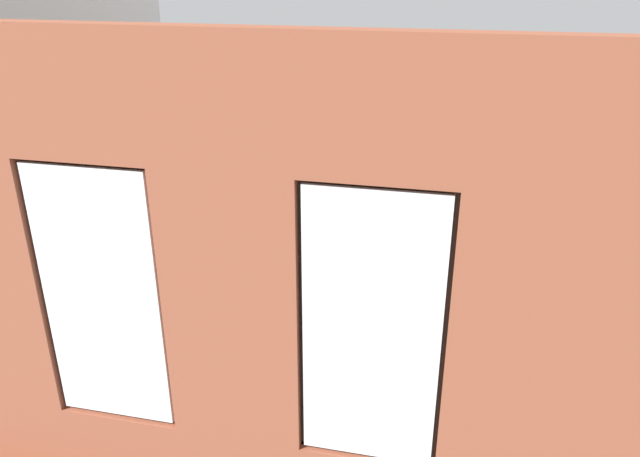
{
  "coord_description": "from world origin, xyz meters",
  "views": [
    {
      "loc": [
        -1.34,
        6.14,
        3.72
      ],
      "look_at": [
        -0.03,
        0.4,
        1.15
      ],
      "focal_mm": 35.0,
      "sensor_mm": 36.0,
      "label": 1
    }
  ],
  "objects_px": {
    "potted_plant_between_couches": "(462,379)",
    "potted_plant_foreground_right": "(198,173)",
    "table_plant_small": "(303,246)",
    "remote_black": "(329,249)",
    "media_console": "(104,265)",
    "potted_plant_mid_room_small": "(410,245)",
    "candle_jar": "(342,251)",
    "tv_flatscreen": "(98,219)",
    "potted_plant_corner_near_left": "(546,185)",
    "potted_plant_beside_window_right": "(125,379)",
    "couch_by_window": "(280,406)",
    "potted_plant_corner_far_left": "(608,430)",
    "potted_plant_near_tv": "(96,273)",
    "coffee_table": "(342,259)",
    "cup_ceramic": "(378,249)",
    "couch_left": "(551,337)",
    "papasan_chair": "(302,200)",
    "remote_silver": "(349,260)"
  },
  "relations": [
    {
      "from": "cup_ceramic",
      "to": "potted_plant_corner_near_left",
      "type": "distance_m",
      "value": 2.62
    },
    {
      "from": "potted_plant_beside_window_right",
      "to": "cup_ceramic",
      "type": "bearing_deg",
      "value": -120.85
    },
    {
      "from": "potted_plant_corner_near_left",
      "to": "remote_silver",
      "type": "bearing_deg",
      "value": 39.23
    },
    {
      "from": "media_console",
      "to": "potted_plant_beside_window_right",
      "type": "xyz_separation_m",
      "value": [
        -1.52,
        2.21,
        0.18
      ]
    },
    {
      "from": "potted_plant_corner_near_left",
      "to": "potted_plant_foreground_right",
      "type": "distance_m",
      "value": 5.0
    },
    {
      "from": "potted_plant_mid_room_small",
      "to": "potted_plant_foreground_right",
      "type": "bearing_deg",
      "value": -19.95
    },
    {
      "from": "media_console",
      "to": "potted_plant_corner_near_left",
      "type": "height_order",
      "value": "potted_plant_corner_near_left"
    },
    {
      "from": "potted_plant_foreground_right",
      "to": "cup_ceramic",
      "type": "bearing_deg",
      "value": 152.13
    },
    {
      "from": "potted_plant_between_couches",
      "to": "potted_plant_foreground_right",
      "type": "bearing_deg",
      "value": -47.52
    },
    {
      "from": "potted_plant_corner_near_left",
      "to": "potted_plant_between_couches",
      "type": "bearing_deg",
      "value": 76.96
    },
    {
      "from": "table_plant_small",
      "to": "potted_plant_near_tv",
      "type": "distance_m",
      "value": 2.33
    },
    {
      "from": "tv_flatscreen",
      "to": "coffee_table",
      "type": "bearing_deg",
      "value": -168.94
    },
    {
      "from": "potted_plant_near_tv",
      "to": "potted_plant_corner_far_left",
      "type": "bearing_deg",
      "value": 165.53
    },
    {
      "from": "table_plant_small",
      "to": "potted_plant_corner_near_left",
      "type": "relative_size",
      "value": 0.19
    },
    {
      "from": "potted_plant_foreground_right",
      "to": "remote_black",
      "type": "bearing_deg",
      "value": 145.7
    },
    {
      "from": "couch_by_window",
      "to": "remote_black",
      "type": "height_order",
      "value": "couch_by_window"
    },
    {
      "from": "remote_silver",
      "to": "potted_plant_foreground_right",
      "type": "height_order",
      "value": "potted_plant_foreground_right"
    },
    {
      "from": "potted_plant_corner_near_left",
      "to": "potted_plant_mid_room_small",
      "type": "xyz_separation_m",
      "value": [
        1.68,
        1.24,
        -0.5
      ]
    },
    {
      "from": "coffee_table",
      "to": "potted_plant_between_couches",
      "type": "bearing_deg",
      "value": 118.5
    },
    {
      "from": "couch_by_window",
      "to": "potted_plant_beside_window_right",
      "type": "height_order",
      "value": "potted_plant_beside_window_right"
    },
    {
      "from": "potted_plant_near_tv",
      "to": "remote_silver",
      "type": "bearing_deg",
      "value": -149.63
    },
    {
      "from": "potted_plant_beside_window_right",
      "to": "remote_black",
      "type": "bearing_deg",
      "value": -111.65
    },
    {
      "from": "candle_jar",
      "to": "table_plant_small",
      "type": "height_order",
      "value": "table_plant_small"
    },
    {
      "from": "potted_plant_mid_room_small",
      "to": "media_console",
      "type": "bearing_deg",
      "value": 16.75
    },
    {
      "from": "cup_ceramic",
      "to": "media_console",
      "type": "height_order",
      "value": "cup_ceramic"
    },
    {
      "from": "potted_plant_corner_near_left",
      "to": "potted_plant_between_couches",
      "type": "height_order",
      "value": "potted_plant_corner_near_left"
    },
    {
      "from": "couch_by_window",
      "to": "couch_left",
      "type": "distance_m",
      "value": 2.77
    },
    {
      "from": "table_plant_small",
      "to": "remote_black",
      "type": "bearing_deg",
      "value": -136.9
    },
    {
      "from": "remote_black",
      "to": "potted_plant_near_tv",
      "type": "bearing_deg",
      "value": -85.63
    },
    {
      "from": "couch_left",
      "to": "potted_plant_mid_room_small",
      "type": "bearing_deg",
      "value": -137.42
    },
    {
      "from": "media_console",
      "to": "potted_plant_mid_room_small",
      "type": "xyz_separation_m",
      "value": [
        -3.61,
        -1.09,
        0.14
      ]
    },
    {
      "from": "couch_by_window",
      "to": "cup_ceramic",
      "type": "distance_m",
      "value": 2.86
    },
    {
      "from": "potted_plant_corner_near_left",
      "to": "potted_plant_corner_far_left",
      "type": "xyz_separation_m",
      "value": [
        -0.01,
        4.54,
        -0.26
      ]
    },
    {
      "from": "potted_plant_foreground_right",
      "to": "couch_left",
      "type": "bearing_deg",
      "value": 149.64
    },
    {
      "from": "remote_black",
      "to": "potted_plant_mid_room_small",
      "type": "relative_size",
      "value": 0.28
    },
    {
      "from": "potted_plant_corner_far_left",
      "to": "potted_plant_between_couches",
      "type": "height_order",
      "value": "potted_plant_corner_far_left"
    },
    {
      "from": "potted_plant_beside_window_right",
      "to": "potted_plant_mid_room_small",
      "type": "bearing_deg",
      "value": -122.4
    },
    {
      "from": "cup_ceramic",
      "to": "potted_plant_mid_room_small",
      "type": "height_order",
      "value": "potted_plant_mid_room_small"
    },
    {
      "from": "potted_plant_mid_room_small",
      "to": "potted_plant_corner_near_left",
      "type": "bearing_deg",
      "value": -143.63
    },
    {
      "from": "media_console",
      "to": "potted_plant_mid_room_small",
      "type": "height_order",
      "value": "potted_plant_mid_room_small"
    },
    {
      "from": "table_plant_small",
      "to": "potted_plant_beside_window_right",
      "type": "bearing_deg",
      "value": 71.54
    },
    {
      "from": "tv_flatscreen",
      "to": "potted_plant_corner_near_left",
      "type": "relative_size",
      "value": 0.69
    },
    {
      "from": "couch_by_window",
      "to": "candle_jar",
      "type": "distance_m",
      "value": 2.68
    },
    {
      "from": "candle_jar",
      "to": "potted_plant_beside_window_right",
      "type": "bearing_deg",
      "value": 64.3
    },
    {
      "from": "couch_left",
      "to": "cup_ceramic",
      "type": "distance_m",
      "value": 2.27
    },
    {
      "from": "candle_jar",
      "to": "tv_flatscreen",
      "type": "relative_size",
      "value": 0.13
    },
    {
      "from": "papasan_chair",
      "to": "potted_plant_between_couches",
      "type": "height_order",
      "value": "potted_plant_between_couches"
    },
    {
      "from": "candle_jar",
      "to": "potted_plant_between_couches",
      "type": "relative_size",
      "value": 0.1
    },
    {
      "from": "potted_plant_corner_far_left",
      "to": "potted_plant_near_tv",
      "type": "distance_m",
      "value": 4.9
    },
    {
      "from": "media_console",
      "to": "potted_plant_corner_near_left",
      "type": "xyz_separation_m",
      "value": [
        -5.29,
        -2.32,
        0.64
      ]
    }
  ]
}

